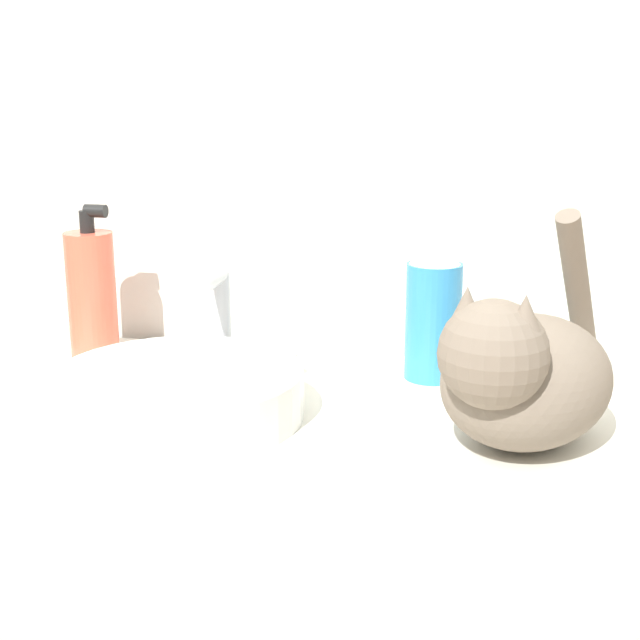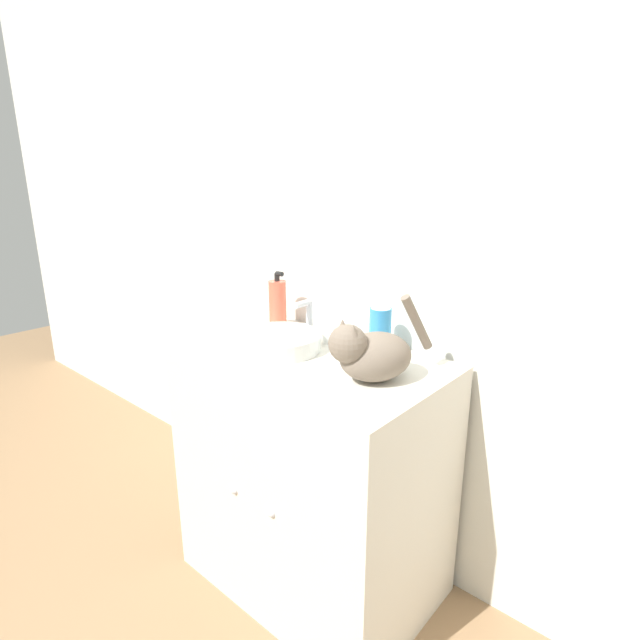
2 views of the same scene
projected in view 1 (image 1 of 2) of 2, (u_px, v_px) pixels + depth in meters
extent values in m
cube|color=silver|center=(356.00, 65.00, 1.22)|extent=(6.00, 0.05, 2.50)
cylinder|color=silver|center=(179.00, 394.00, 1.03)|extent=(0.29, 0.29, 0.06)
cylinder|color=silver|center=(222.00, 325.00, 1.17)|extent=(0.02, 0.02, 0.14)
cylinder|color=silver|center=(211.00, 280.00, 1.12)|extent=(0.02, 0.07, 0.02)
cylinder|color=white|center=(163.00, 357.00, 1.20)|extent=(0.03, 0.03, 0.03)
cylinder|color=white|center=(285.00, 366.00, 1.16)|extent=(0.03, 0.03, 0.03)
ellipsoid|color=#7A6B5B|center=(526.00, 381.00, 0.95)|extent=(0.24, 0.27, 0.14)
sphere|color=#7A6B5B|center=(493.00, 354.00, 0.86)|extent=(0.14, 0.14, 0.11)
cone|color=#7A6B5B|center=(467.00, 306.00, 0.86)|extent=(0.05, 0.05, 0.04)
cone|color=#7A6B5B|center=(525.00, 315.00, 0.83)|extent=(0.05, 0.05, 0.04)
cylinder|color=#7A6B5B|center=(576.00, 281.00, 1.04)|extent=(0.07, 0.12, 0.18)
cylinder|color=#EF6047|center=(92.00, 295.00, 1.24)|extent=(0.07, 0.07, 0.18)
cylinder|color=black|center=(87.00, 222.00, 1.22)|extent=(0.02, 0.02, 0.03)
cylinder|color=black|center=(96.00, 211.00, 1.21)|extent=(0.03, 0.02, 0.02)
cylinder|color=#338CCC|center=(433.00, 321.00, 1.15)|extent=(0.07, 0.07, 0.15)
cone|color=white|center=(436.00, 250.00, 1.13)|extent=(0.06, 0.06, 0.04)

